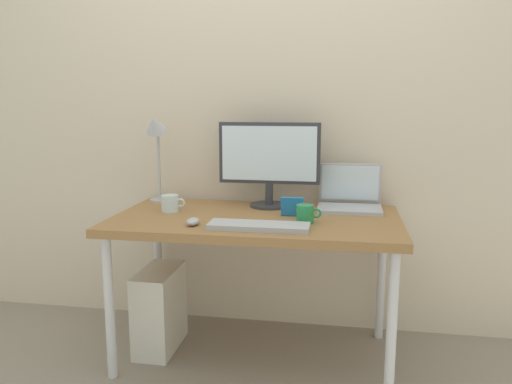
{
  "coord_description": "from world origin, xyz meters",
  "views": [
    {
      "loc": [
        0.4,
        -2.35,
        1.27
      ],
      "look_at": [
        0.0,
        0.0,
        0.84
      ],
      "focal_mm": 35.75,
      "sensor_mm": 36.0,
      "label": 1
    }
  ],
  "objects_px": {
    "mouse": "(193,222)",
    "coffee_mug": "(305,214)",
    "glass_cup": "(170,203)",
    "desk_lamp": "(156,138)",
    "monitor": "(269,159)",
    "keyboard": "(259,226)",
    "photo_frame": "(292,206)",
    "desk": "(256,229)",
    "laptop": "(350,198)",
    "computer_tower": "(160,309)"
  },
  "relations": [
    {
      "from": "coffee_mug",
      "to": "photo_frame",
      "type": "relative_size",
      "value": 1.04
    },
    {
      "from": "desk",
      "to": "coffee_mug",
      "type": "relative_size",
      "value": 11.93
    },
    {
      "from": "desk",
      "to": "monitor",
      "type": "distance_m",
      "value": 0.39
    },
    {
      "from": "mouse",
      "to": "coffee_mug",
      "type": "distance_m",
      "value": 0.51
    },
    {
      "from": "monitor",
      "to": "mouse",
      "type": "xyz_separation_m",
      "value": [
        -0.28,
        -0.46,
        -0.23
      ]
    },
    {
      "from": "coffee_mug",
      "to": "mouse",
      "type": "bearing_deg",
      "value": -165.07
    },
    {
      "from": "desk_lamp",
      "to": "mouse",
      "type": "relative_size",
      "value": 5.43
    },
    {
      "from": "mouse",
      "to": "monitor",
      "type": "bearing_deg",
      "value": 58.83
    },
    {
      "from": "desk",
      "to": "coffee_mug",
      "type": "xyz_separation_m",
      "value": [
        0.24,
        -0.09,
        0.1
      ]
    },
    {
      "from": "desk_lamp",
      "to": "glass_cup",
      "type": "xyz_separation_m",
      "value": [
        0.14,
        -0.2,
        -0.31
      ]
    },
    {
      "from": "desk",
      "to": "photo_frame",
      "type": "relative_size",
      "value": 12.43
    },
    {
      "from": "desk_lamp",
      "to": "coffee_mug",
      "type": "height_order",
      "value": "desk_lamp"
    },
    {
      "from": "laptop",
      "to": "coffee_mug",
      "type": "bearing_deg",
      "value": -120.42
    },
    {
      "from": "monitor",
      "to": "keyboard",
      "type": "distance_m",
      "value": 0.53
    },
    {
      "from": "glass_cup",
      "to": "computer_tower",
      "type": "distance_m",
      "value": 0.56
    },
    {
      "from": "monitor",
      "to": "photo_frame",
      "type": "bearing_deg",
      "value": -54.72
    },
    {
      "from": "desk_lamp",
      "to": "glass_cup",
      "type": "height_order",
      "value": "desk_lamp"
    },
    {
      "from": "desk",
      "to": "photo_frame",
      "type": "height_order",
      "value": "photo_frame"
    },
    {
      "from": "laptop",
      "to": "computer_tower",
      "type": "xyz_separation_m",
      "value": [
        -0.95,
        -0.26,
        -0.57
      ]
    },
    {
      "from": "photo_frame",
      "to": "computer_tower",
      "type": "bearing_deg",
      "value": -176.52
    },
    {
      "from": "desk",
      "to": "coffee_mug",
      "type": "height_order",
      "value": "coffee_mug"
    },
    {
      "from": "desk",
      "to": "keyboard",
      "type": "xyz_separation_m",
      "value": [
        0.05,
        -0.23,
        0.07
      ]
    },
    {
      "from": "monitor",
      "to": "keyboard",
      "type": "bearing_deg",
      "value": -87.16
    },
    {
      "from": "monitor",
      "to": "laptop",
      "type": "relative_size",
      "value": 1.64
    },
    {
      "from": "computer_tower",
      "to": "laptop",
      "type": "bearing_deg",
      "value": 15.2
    },
    {
      "from": "desk_lamp",
      "to": "computer_tower",
      "type": "bearing_deg",
      "value": -71.79
    },
    {
      "from": "desk_lamp",
      "to": "computer_tower",
      "type": "relative_size",
      "value": 1.16
    },
    {
      "from": "laptop",
      "to": "photo_frame",
      "type": "relative_size",
      "value": 2.91
    },
    {
      "from": "mouse",
      "to": "glass_cup",
      "type": "bearing_deg",
      "value": 127.17
    },
    {
      "from": "mouse",
      "to": "glass_cup",
      "type": "xyz_separation_m",
      "value": [
        -0.19,
        0.26,
        0.03
      ]
    },
    {
      "from": "coffee_mug",
      "to": "glass_cup",
      "type": "height_order",
      "value": "same"
    },
    {
      "from": "computer_tower",
      "to": "keyboard",
      "type": "bearing_deg",
      "value": -22.42
    },
    {
      "from": "keyboard",
      "to": "glass_cup",
      "type": "xyz_separation_m",
      "value": [
        -0.49,
        0.27,
        0.03
      ]
    },
    {
      "from": "desk_lamp",
      "to": "keyboard",
      "type": "bearing_deg",
      "value": -36.63
    },
    {
      "from": "coffee_mug",
      "to": "computer_tower",
      "type": "distance_m",
      "value": 0.93
    },
    {
      "from": "glass_cup",
      "to": "photo_frame",
      "type": "xyz_separation_m",
      "value": [
        0.61,
        -0.0,
        0.01
      ]
    },
    {
      "from": "mouse",
      "to": "photo_frame",
      "type": "height_order",
      "value": "photo_frame"
    },
    {
      "from": "desk",
      "to": "computer_tower",
      "type": "relative_size",
      "value": 3.26
    },
    {
      "from": "monitor",
      "to": "mouse",
      "type": "relative_size",
      "value": 5.84
    },
    {
      "from": "desk",
      "to": "laptop",
      "type": "height_order",
      "value": "laptop"
    },
    {
      "from": "desk_lamp",
      "to": "glass_cup",
      "type": "bearing_deg",
      "value": -55.06
    },
    {
      "from": "coffee_mug",
      "to": "photo_frame",
      "type": "distance_m",
      "value": 0.14
    },
    {
      "from": "monitor",
      "to": "laptop",
      "type": "xyz_separation_m",
      "value": [
        0.42,
        0.02,
        -0.19
      ]
    },
    {
      "from": "laptop",
      "to": "glass_cup",
      "type": "height_order",
      "value": "laptop"
    },
    {
      "from": "desk",
      "to": "glass_cup",
      "type": "distance_m",
      "value": 0.46
    },
    {
      "from": "mouse",
      "to": "coffee_mug",
      "type": "height_order",
      "value": "coffee_mug"
    },
    {
      "from": "monitor",
      "to": "coffee_mug",
      "type": "relative_size",
      "value": 4.58
    },
    {
      "from": "desk_lamp",
      "to": "coffee_mug",
      "type": "xyz_separation_m",
      "value": [
        0.83,
        -0.33,
        -0.31
      ]
    },
    {
      "from": "keyboard",
      "to": "coffee_mug",
      "type": "relative_size",
      "value": 3.84
    },
    {
      "from": "laptop",
      "to": "monitor",
      "type": "bearing_deg",
      "value": -177.92
    }
  ]
}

